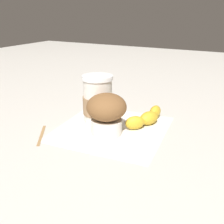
{
  "coord_description": "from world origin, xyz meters",
  "views": [
    {
      "loc": [
        0.29,
        -0.54,
        0.29
      ],
      "look_at": [
        0.0,
        0.0,
        0.05
      ],
      "focal_mm": 42.0,
      "sensor_mm": 36.0,
      "label": 1
    }
  ],
  "objects": [
    {
      "name": "ground_plane",
      "position": [
        0.0,
        0.0,
        0.0
      ],
      "size": [
        3.0,
        3.0,
        0.0
      ],
      "primitive_type": "plane",
      "color": "beige"
    },
    {
      "name": "banana",
      "position": [
        0.07,
        0.07,
        0.02
      ],
      "size": [
        0.08,
        0.15,
        0.04
      ],
      "color": "gold",
      "rests_on": "paper_napkin"
    },
    {
      "name": "wooden_stirrer",
      "position": [
        -0.14,
        -0.11,
        0.0
      ],
      "size": [
        0.07,
        0.1,
        0.0
      ],
      "primitive_type": "cube",
      "rotation": [
        0.0,
        0.0,
        5.31
      ],
      "color": "#9E7547",
      "rests_on": "ground_plane"
    },
    {
      "name": "muffin",
      "position": [
        -0.0,
        -0.03,
        0.06
      ],
      "size": [
        0.1,
        0.1,
        0.1
      ],
      "color": "white",
      "rests_on": "paper_napkin"
    },
    {
      "name": "paper_napkin",
      "position": [
        0.0,
        0.0,
        0.0
      ],
      "size": [
        0.29,
        0.29,
        0.0
      ],
      "primitive_type": "cube",
      "rotation": [
        0.0,
        0.0,
        0.09
      ],
      "color": "white",
      "rests_on": "ground_plane"
    },
    {
      "name": "coffee_cup",
      "position": [
        -0.06,
        0.03,
        0.06
      ],
      "size": [
        0.08,
        0.08,
        0.13
      ],
      "color": "silver",
      "rests_on": "paper_napkin"
    }
  ]
}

